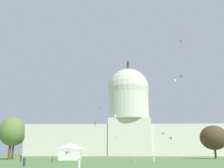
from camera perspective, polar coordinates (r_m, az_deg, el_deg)
capitol_building at (r=177.86m, az=3.90°, el=-8.85°), size 141.17×29.86×68.68m
event_tent at (r=85.02m, az=-9.57°, el=-15.10°), size 7.65×6.73×5.33m
tree_east_far at (r=107.53m, az=22.35°, el=-11.34°), size 15.03×15.00×12.76m
tree_west_mid at (r=107.12m, az=-21.55°, el=-11.23°), size 8.05×7.98×11.75m
tree_west_near at (r=94.99m, az=-22.07°, el=-10.03°), size 11.97×11.82×14.53m
person_white_edge_east at (r=73.30m, az=9.54°, el=-16.65°), size 0.57×0.57×1.46m
person_maroon_deep_crowd at (r=75.64m, az=-20.20°, el=-15.81°), size 0.62×0.62×1.72m
person_white_back_right at (r=38.95m, az=-7.63°, el=-17.94°), size 0.57×0.57×1.58m
person_navy_near_tent at (r=51.78m, az=-19.54°, el=-16.50°), size 0.46×0.46×1.70m
person_denim_front_right at (r=64.44m, az=-13.55°, el=-16.52°), size 0.49×0.49×1.71m
person_tan_lawn_far_left at (r=61.04m, az=4.88°, el=-17.07°), size 0.51×0.51×1.51m
kite_white_mid at (r=118.82m, az=0.81°, el=-7.43°), size 0.69×0.55×3.20m
kite_blue_mid at (r=155.54m, az=-3.95°, el=-9.10°), size 1.04×0.33×3.48m
kite_turquoise_low at (r=82.41m, az=-3.22°, el=-6.01°), size 1.29×1.93×4.34m
kite_yellow_low at (r=154.19m, az=0.87°, el=-12.45°), size 0.89×0.56×3.91m
kite_violet_high at (r=122.63m, az=14.52°, el=1.15°), size 1.58×1.56×0.23m
kite_gold_mid at (r=116.79m, az=14.34°, el=0.86°), size 0.75×0.50×1.31m
kite_black_high at (r=137.95m, az=15.58°, el=1.52°), size 0.78×0.82×4.24m
kite_green_high at (r=134.94m, az=-2.72°, el=9.52°), size 0.48×1.08×3.01m
kite_red_high at (r=106.45m, az=15.51°, el=9.37°), size 0.79×0.53×3.41m
kite_magenta_low at (r=143.18m, az=13.40°, el=-12.01°), size 1.01×1.09×4.06m
kite_pink_low at (r=147.70m, az=11.75°, el=-11.10°), size 1.36×1.32×4.22m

